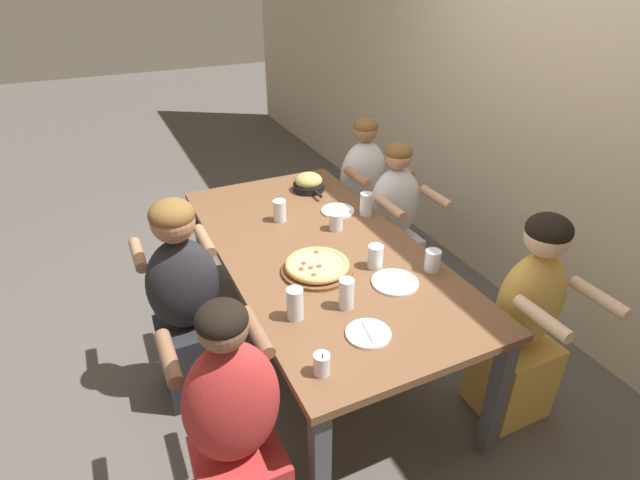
{
  "coord_description": "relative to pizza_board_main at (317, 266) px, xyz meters",
  "views": [
    {
      "loc": [
        2.09,
        -0.98,
        2.14
      ],
      "look_at": [
        0.0,
        0.0,
        0.8
      ],
      "focal_mm": 28.0,
      "sensor_mm": 36.0,
      "label": 1
    }
  ],
  "objects": [
    {
      "name": "drinking_glass_g",
      "position": [
        0.32,
        -0.0,
        0.04
      ],
      "size": [
        0.07,
        0.07,
        0.15
      ],
      "color": "silver",
      "rests_on": "dining_table"
    },
    {
      "name": "diner_near_right",
      "position": [
        0.6,
        -0.62,
        -0.25
      ],
      "size": [
        0.51,
        0.4,
        1.17
      ],
      "rotation": [
        0.0,
        0.0,
        1.57
      ],
      "color": "#B22D2D",
      "rests_on": "ground"
    },
    {
      "name": "diner_far_right",
      "position": [
        0.6,
        0.84,
        -0.25
      ],
      "size": [
        0.51,
        0.4,
        1.16
      ],
      "rotation": [
        0.0,
        0.0,
        -1.57
      ],
      "color": "gold",
      "rests_on": "ground"
    },
    {
      "name": "ground_plane",
      "position": [
        -0.2,
        0.11,
        -0.78
      ],
      "size": [
        18.0,
        18.0,
        0.0
      ],
      "primitive_type": "plane",
      "color": "#514C47",
      "rests_on": "ground"
    },
    {
      "name": "drinking_glass_c",
      "position": [
        -0.59,
        0.03,
        0.03
      ],
      "size": [
        0.08,
        0.08,
        0.13
      ],
      "color": "silver",
      "rests_on": "dining_table"
    },
    {
      "name": "pizza_board_main",
      "position": [
        0.0,
        0.0,
        0.0
      ],
      "size": [
        0.36,
        0.36,
        0.06
      ],
      "color": "brown",
      "rests_on": "dining_table"
    },
    {
      "name": "drinking_glass_b",
      "position": [
        0.29,
        -0.24,
        0.05
      ],
      "size": [
        0.07,
        0.07,
        0.15
      ],
      "color": "silver",
      "rests_on": "dining_table"
    },
    {
      "name": "empty_plate_a",
      "position": [
        -0.55,
        0.39,
        -0.02
      ],
      "size": [
        0.2,
        0.2,
        0.02
      ],
      "color": "white",
      "rests_on": "dining_table"
    },
    {
      "name": "restaurant_back_panel",
      "position": [
        -0.2,
        1.62,
        0.82
      ],
      "size": [
        10.0,
        0.06,
        3.2
      ],
      "primitive_type": "cube",
      "color": "beige",
      "rests_on": "ground"
    },
    {
      "name": "drinking_glass_a",
      "position": [
        0.09,
        0.28,
        0.02
      ],
      "size": [
        0.08,
        0.08,
        0.12
      ],
      "color": "silver",
      "rests_on": "dining_table"
    },
    {
      "name": "empty_plate_c",
      "position": [
        0.25,
        0.3,
        -0.02
      ],
      "size": [
        0.23,
        0.23,
        0.02
      ],
      "color": "white",
      "rests_on": "dining_table"
    },
    {
      "name": "diner_near_center",
      "position": [
        -0.25,
        -0.62,
        -0.24
      ],
      "size": [
        0.51,
        0.4,
        1.17
      ],
      "rotation": [
        0.0,
        0.0,
        1.57
      ],
      "color": "#232328",
      "rests_on": "ground"
    },
    {
      "name": "diner_far_left",
      "position": [
        -1.01,
        0.84,
        -0.26
      ],
      "size": [
        0.51,
        0.4,
        1.16
      ],
      "rotation": [
        0.0,
        0.0,
        -1.57
      ],
      "color": "silver",
      "rests_on": "ground"
    },
    {
      "name": "dining_table",
      "position": [
        -0.2,
        0.11,
        -0.1
      ],
      "size": [
        2.03,
        1.02,
        0.75
      ],
      "color": "brown",
      "rests_on": "ground"
    },
    {
      "name": "empty_plate_b",
      "position": [
        0.52,
        -0.01,
        -0.02
      ],
      "size": [
        0.19,
        0.19,
        0.02
      ],
      "color": "white",
      "rests_on": "dining_table"
    },
    {
      "name": "drinking_glass_e",
      "position": [
        -0.44,
        0.53,
        0.03
      ],
      "size": [
        0.08,
        0.08,
        0.14
      ],
      "color": "silver",
      "rests_on": "dining_table"
    },
    {
      "name": "drinking_glass_f",
      "position": [
        -0.35,
        0.28,
        0.01
      ],
      "size": [
        0.08,
        0.08,
        0.1
      ],
      "color": "silver",
      "rests_on": "dining_table"
    },
    {
      "name": "drinking_glass_d",
      "position": [
        0.23,
        0.53,
        0.02
      ],
      "size": [
        0.08,
        0.08,
        0.11
      ],
      "color": "silver",
      "rests_on": "dining_table"
    },
    {
      "name": "cocktail_glass_blue",
      "position": [
        0.64,
        -0.28,
        0.01
      ],
      "size": [
        0.06,
        0.06,
        0.11
      ],
      "color": "silver",
      "rests_on": "dining_table"
    },
    {
      "name": "skillet_bowl",
      "position": [
        -0.91,
        0.36,
        0.02
      ],
      "size": [
        0.3,
        0.21,
        0.12
      ],
      "color": "black",
      "rests_on": "dining_table"
    },
    {
      "name": "diner_far_midleft",
      "position": [
        -0.59,
        0.84,
        -0.28
      ],
      "size": [
        0.51,
        0.4,
        1.11
      ],
      "rotation": [
        0.0,
        0.0,
        -1.57
      ],
      "color": "silver",
      "rests_on": "ground"
    }
  ]
}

